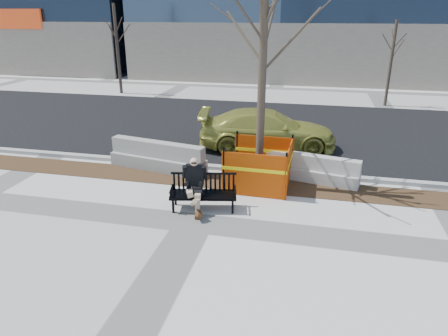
{
  "coord_description": "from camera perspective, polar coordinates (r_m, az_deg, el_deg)",
  "views": [
    {
      "loc": [
        2.55,
        -8.19,
        4.71
      ],
      "look_at": [
        0.42,
        1.35,
        0.93
      ],
      "focal_mm": 32.5,
      "sensor_mm": 36.0,
      "label": 1
    }
  ],
  "objects": [
    {
      "name": "jersey_barrier_left",
      "position": [
        13.14,
        -9.2,
        -0.13
      ],
      "size": [
        3.28,
        1.25,
        0.92
      ],
      "primitive_type": null,
      "rotation": [
        0.0,
        0.0,
        -0.19
      ],
      "color": "gray",
      "rests_on": "ground"
    },
    {
      "name": "far_tree_left",
      "position": [
        26.27,
        -14.22,
        10.19
      ],
      "size": [
        2.71,
        2.71,
        5.59
      ],
      "primitive_type": null,
      "rotation": [
        0.0,
        0.0,
        0.4
      ],
      "color": "#3F3228",
      "rests_on": "ground"
    },
    {
      "name": "bench",
      "position": [
        10.42,
        -2.88,
        -5.75
      ],
      "size": [
        1.79,
        0.93,
        0.91
      ],
      "primitive_type": null,
      "rotation": [
        0.0,
        0.0,
        0.2
      ],
      "color": "black",
      "rests_on": "ground"
    },
    {
      "name": "seated_man",
      "position": [
        10.48,
        -4.09,
        -5.62
      ],
      "size": [
        0.76,
        1.06,
        1.35
      ],
      "primitive_type": null,
      "rotation": [
        0.0,
        0.0,
        0.2
      ],
      "color": "black",
      "rests_on": "ground"
    },
    {
      "name": "sedan",
      "position": [
        15.02,
        6.01,
        2.76
      ],
      "size": [
        5.18,
        2.82,
        1.42
      ],
      "primitive_type": "imported",
      "rotation": [
        0.0,
        0.0,
        1.75
      ],
      "color": "#A1A23C",
      "rests_on": "ground"
    },
    {
      "name": "ground",
      "position": [
        9.78,
        -4.16,
        -7.68
      ],
      "size": [
        120.0,
        120.0,
        0.0
      ],
      "primitive_type": "plane",
      "color": "beige",
      "rests_on": "ground"
    },
    {
      "name": "tree_fence",
      "position": [
        11.85,
        4.87,
        -2.35
      ],
      "size": [
        2.74,
        2.74,
        6.68
      ],
      "primitive_type": null,
      "rotation": [
        0.0,
        0.0,
        -0.03
      ],
      "color": "#D54804",
      "rests_on": "ground"
    },
    {
      "name": "asphalt_street",
      "position": [
        17.81,
        3.95,
        5.78
      ],
      "size": [
        60.0,
        10.4,
        0.01
      ],
      "primitive_type": "cube",
      "color": "black",
      "rests_on": "ground"
    },
    {
      "name": "far_tree_right",
      "position": [
        23.62,
        21.67,
        8.17
      ],
      "size": [
        2.11,
        2.11,
        4.7
      ],
      "primitive_type": null,
      "rotation": [
        0.0,
        0.0,
        0.24
      ],
      "color": "#42362A",
      "rests_on": "ground"
    },
    {
      "name": "curb",
      "position": [
        12.88,
        0.32,
        -0.01
      ],
      "size": [
        60.0,
        0.25,
        0.12
      ],
      "primitive_type": "cube",
      "color": "#9E9B93",
      "rests_on": "ground"
    },
    {
      "name": "jersey_barrier_right",
      "position": [
        12.39,
        11.99,
        -1.68
      ],
      "size": [
        2.87,
        1.15,
        0.81
      ],
      "primitive_type": null,
      "rotation": [
        0.0,
        0.0,
        -0.22
      ],
      "color": "#ADAAA1",
      "rests_on": "ground"
    },
    {
      "name": "mulch_strip",
      "position": [
        12.04,
        -0.64,
        -1.85
      ],
      "size": [
        40.0,
        1.2,
        0.02
      ],
      "primitive_type": "cube",
      "color": "#47301C",
      "rests_on": "ground"
    }
  ]
}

